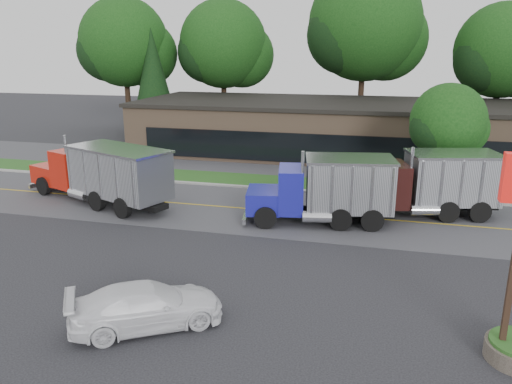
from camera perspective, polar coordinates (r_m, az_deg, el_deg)
ground at (r=19.42m, az=-6.23°, el=-10.06°), size 140.00×140.00×0.00m
road at (r=27.40m, az=0.32°, el=-2.05°), size 60.00×8.00×0.02m
center_line at (r=27.40m, az=0.32°, el=-2.05°), size 60.00×0.12×0.01m
curb at (r=31.32m, az=2.18°, el=0.27°), size 60.00×0.30×0.12m
grass_verge at (r=33.02m, az=2.85°, el=1.09°), size 60.00×3.40×0.03m
far_parking at (r=37.79m, az=4.37°, el=2.99°), size 60.00×7.00×0.02m
strip_mall at (r=42.99m, az=8.50°, el=7.17°), size 32.00×12.00×4.00m
tree_far_a at (r=55.00m, az=-14.62°, el=15.79°), size 9.60×9.03×13.69m
tree_far_b at (r=52.91m, az=-3.58°, el=16.07°), size 9.40×8.84×13.40m
tree_far_c at (r=50.48m, az=12.51°, el=17.66°), size 11.25×10.58×16.04m
tree_far_d at (r=50.35m, az=26.42°, el=13.83°), size 8.76×8.24×12.49m
evergreen_left at (r=51.44m, az=-11.67°, el=12.70°), size 4.64×4.64×10.54m
tree_verge at (r=31.84m, az=21.17°, el=7.24°), size 4.65×4.38×6.64m
dump_truck_red at (r=29.37m, az=-17.02°, el=2.15°), size 10.35×6.09×3.36m
dump_truck_blue at (r=25.18m, az=8.27°, el=0.42°), size 7.55×3.80×3.36m
dump_truck_maroon at (r=27.58m, az=19.38°, el=1.04°), size 8.04×4.33×3.36m
rally_car at (r=16.54m, az=-12.41°, el=-12.56°), size 5.10×4.25×1.40m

